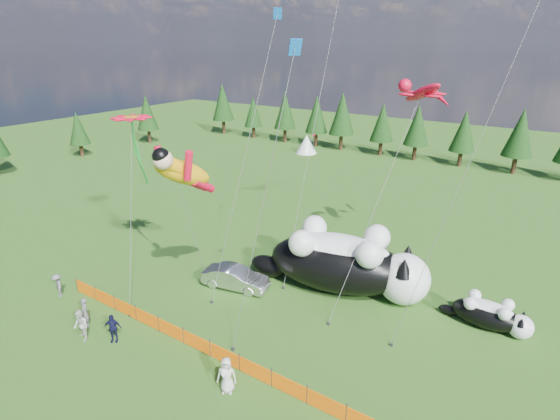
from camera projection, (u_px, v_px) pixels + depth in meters
name	position (u px, v px, depth m)	size (l,w,h in m)	color
ground	(232.00, 323.00, 26.45)	(160.00, 160.00, 0.00)	#143C0B
safety_fence	(197.00, 342.00, 23.93)	(22.06, 0.06, 1.10)	#262626
tree_line	(438.00, 135.00, 60.08)	(90.00, 4.00, 8.00)	black
festival_tents	(519.00, 174.00, 51.47)	(50.00, 3.20, 2.80)	white
cat_large	(345.00, 262.00, 29.20)	(12.51, 6.25, 4.55)	black
cat_small	(491.00, 314.00, 25.71)	(5.27, 1.95, 1.91)	black
car	(235.00, 278.00, 29.97)	(1.62, 4.64, 1.53)	silver
spectator_a	(85.00, 312.00, 25.90)	(0.66, 0.43, 1.81)	#5C5C61
spectator_b	(81.00, 326.00, 24.61)	(0.92, 0.54, 1.90)	silver
spectator_c	(113.00, 328.00, 24.53)	(1.02, 0.52, 1.74)	#121434
spectator_d	(58.00, 285.00, 28.93)	(1.06, 0.55, 1.64)	#5C5C61
spectator_e	(227.00, 375.00, 20.92)	(0.95, 0.62, 1.94)	silver
superhero_kite	(183.00, 172.00, 25.53)	(4.91, 5.21, 10.94)	#DD9C0B
gecko_kite	(422.00, 93.00, 29.25)	(6.07, 13.44, 16.37)	red
flower_kite	(132.00, 120.00, 27.94)	(4.84, 6.04, 12.41)	red
diamond_kite_a	(272.00, 38.00, 25.39)	(2.35, 5.45, 18.36)	blue
diamond_kite_c	(290.00, 71.00, 18.10)	(3.57, 1.62, 16.43)	blue
diamond_kite_d	(336.00, 13.00, 29.00)	(0.63, 7.69, 20.25)	#0D98A1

